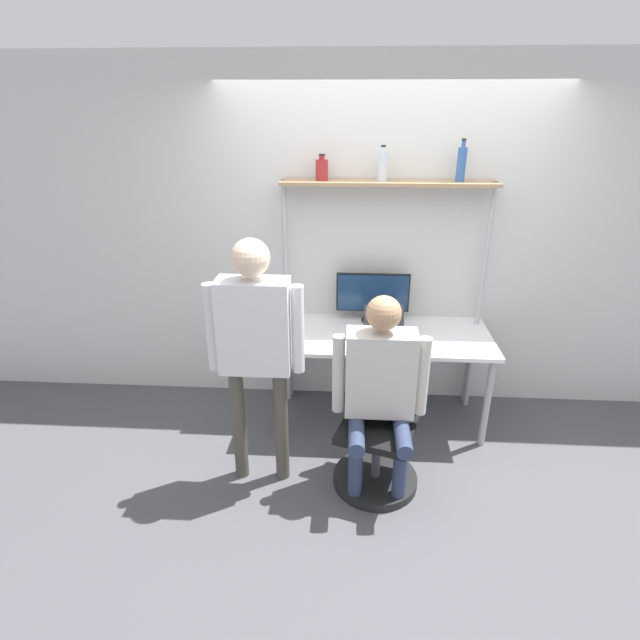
{
  "coord_description": "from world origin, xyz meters",
  "views": [
    {
      "loc": [
        -0.26,
        -3.05,
        2.34
      ],
      "look_at": [
        -0.44,
        -0.19,
        1.1
      ],
      "focal_mm": 28.0,
      "sensor_mm": 36.0,
      "label": 1
    }
  ],
  "objects_px": {
    "monitor": "(373,295)",
    "cell_phone": "(418,341)",
    "person_seated": "(380,382)",
    "person_standing": "(255,335)",
    "bottle_blue": "(461,164)",
    "bottle_red": "(322,169)",
    "bottle_clear": "(382,166)",
    "laptop": "(383,331)",
    "office_chair": "(378,445)"
  },
  "relations": [
    {
      "from": "monitor",
      "to": "bottle_clear",
      "type": "height_order",
      "value": "bottle_clear"
    },
    {
      "from": "laptop",
      "to": "person_seated",
      "type": "height_order",
      "value": "person_seated"
    },
    {
      "from": "cell_phone",
      "to": "person_standing",
      "type": "height_order",
      "value": "person_standing"
    },
    {
      "from": "bottle_blue",
      "to": "laptop",
      "type": "bearing_deg",
      "value": -146.5
    },
    {
      "from": "person_standing",
      "to": "cell_phone",
      "type": "bearing_deg",
      "value": 30.06
    },
    {
      "from": "person_seated",
      "to": "person_standing",
      "type": "distance_m",
      "value": 0.82
    },
    {
      "from": "laptop",
      "to": "bottle_red",
      "type": "xyz_separation_m",
      "value": [
        -0.47,
        0.33,
        1.1
      ]
    },
    {
      "from": "monitor",
      "to": "office_chair",
      "type": "bearing_deg",
      "value": -88.15
    },
    {
      "from": "cell_phone",
      "to": "bottle_red",
      "type": "distance_m",
      "value": 1.42
    },
    {
      "from": "office_chair",
      "to": "bottle_blue",
      "type": "bearing_deg",
      "value": 60.7
    },
    {
      "from": "bottle_blue",
      "to": "bottle_clear",
      "type": "height_order",
      "value": "bottle_blue"
    },
    {
      "from": "cell_phone",
      "to": "bottle_clear",
      "type": "height_order",
      "value": "bottle_clear"
    },
    {
      "from": "laptop",
      "to": "monitor",
      "type": "bearing_deg",
      "value": 101.41
    },
    {
      "from": "bottle_blue",
      "to": "office_chair",
      "type": "bearing_deg",
      "value": -119.3
    },
    {
      "from": "monitor",
      "to": "cell_phone",
      "type": "xyz_separation_m",
      "value": [
        0.33,
        -0.36,
        -0.22
      ]
    },
    {
      "from": "person_seated",
      "to": "bottle_clear",
      "type": "relative_size",
      "value": 5.5
    },
    {
      "from": "laptop",
      "to": "cell_phone",
      "type": "height_order",
      "value": "laptop"
    },
    {
      "from": "office_chair",
      "to": "person_standing",
      "type": "xyz_separation_m",
      "value": [
        -0.78,
        -0.01,
        0.78
      ]
    },
    {
      "from": "person_standing",
      "to": "bottle_clear",
      "type": "relative_size",
      "value": 6.86
    },
    {
      "from": "laptop",
      "to": "cell_phone",
      "type": "xyz_separation_m",
      "value": [
        0.26,
        -0.02,
        -0.06
      ]
    },
    {
      "from": "cell_phone",
      "to": "bottle_clear",
      "type": "xyz_separation_m",
      "value": [
        -0.3,
        0.36,
        1.19
      ]
    },
    {
      "from": "laptop",
      "to": "bottle_clear",
      "type": "distance_m",
      "value": 1.18
    },
    {
      "from": "laptop",
      "to": "office_chair",
      "type": "distance_m",
      "value": 0.83
    },
    {
      "from": "person_standing",
      "to": "monitor",
      "type": "bearing_deg",
      "value": 52.85
    },
    {
      "from": "cell_phone",
      "to": "bottle_red",
      "type": "height_order",
      "value": "bottle_red"
    },
    {
      "from": "monitor",
      "to": "bottle_red",
      "type": "bearing_deg",
      "value": -178.97
    },
    {
      "from": "monitor",
      "to": "person_standing",
      "type": "bearing_deg",
      "value": -127.15
    },
    {
      "from": "cell_phone",
      "to": "bottle_blue",
      "type": "height_order",
      "value": "bottle_blue"
    },
    {
      "from": "person_seated",
      "to": "person_standing",
      "type": "relative_size",
      "value": 0.8
    },
    {
      "from": "office_chair",
      "to": "bottle_blue",
      "type": "distance_m",
      "value": 2.02
    },
    {
      "from": "bottle_red",
      "to": "bottle_clear",
      "type": "height_order",
      "value": "bottle_clear"
    },
    {
      "from": "bottle_red",
      "to": "bottle_clear",
      "type": "xyz_separation_m",
      "value": [
        0.43,
        0.0,
        0.03
      ]
    },
    {
      "from": "office_chair",
      "to": "bottle_clear",
      "type": "height_order",
      "value": "bottle_clear"
    },
    {
      "from": "bottle_blue",
      "to": "bottle_red",
      "type": "bearing_deg",
      "value": 180.0
    },
    {
      "from": "bottle_red",
      "to": "bottle_clear",
      "type": "bearing_deg",
      "value": 0.0
    },
    {
      "from": "bottle_blue",
      "to": "bottle_clear",
      "type": "xyz_separation_m",
      "value": [
        -0.55,
        0.0,
        -0.02
      ]
    },
    {
      "from": "cell_phone",
      "to": "bottle_blue",
      "type": "bearing_deg",
      "value": 55.47
    },
    {
      "from": "bottle_clear",
      "to": "person_seated",
      "type": "bearing_deg",
      "value": -90.45
    },
    {
      "from": "monitor",
      "to": "bottle_red",
      "type": "distance_m",
      "value": 1.03
    },
    {
      "from": "office_chair",
      "to": "person_seated",
      "type": "height_order",
      "value": "person_seated"
    },
    {
      "from": "cell_phone",
      "to": "bottle_clear",
      "type": "distance_m",
      "value": 1.28
    },
    {
      "from": "laptop",
      "to": "bottle_red",
      "type": "height_order",
      "value": "bottle_red"
    },
    {
      "from": "office_chair",
      "to": "person_seated",
      "type": "relative_size",
      "value": 0.68
    },
    {
      "from": "cell_phone",
      "to": "office_chair",
      "type": "height_order",
      "value": "office_chair"
    },
    {
      "from": "laptop",
      "to": "office_chair",
      "type": "bearing_deg",
      "value": -93.38
    },
    {
      "from": "laptop",
      "to": "person_seated",
      "type": "distance_m",
      "value": 0.68
    },
    {
      "from": "bottle_red",
      "to": "bottle_clear",
      "type": "distance_m",
      "value": 0.43
    },
    {
      "from": "laptop",
      "to": "bottle_clear",
      "type": "height_order",
      "value": "bottle_clear"
    },
    {
      "from": "monitor",
      "to": "cell_phone",
      "type": "height_order",
      "value": "monitor"
    },
    {
      "from": "person_seated",
      "to": "person_standing",
      "type": "bearing_deg",
      "value": 177.56
    }
  ]
}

